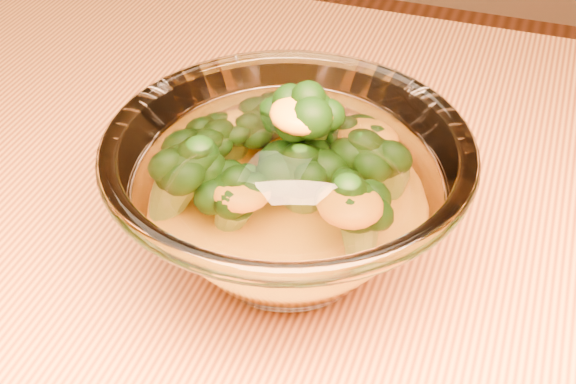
{
  "coord_description": "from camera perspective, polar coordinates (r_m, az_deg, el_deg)",
  "views": [
    {
      "loc": [
        0.21,
        -0.33,
        1.11
      ],
      "look_at": [
        0.09,
        0.03,
        0.81
      ],
      "focal_mm": 50.0,
      "sensor_mm": 36.0,
      "label": 1
    }
  ],
  "objects": [
    {
      "name": "glass_bowl",
      "position": [
        0.49,
        0.0,
        -0.44
      ],
      "size": [
        0.22,
        0.22,
        0.1
      ],
      "color": "white",
      "rests_on": "table"
    },
    {
      "name": "cheese_sauce",
      "position": [
        0.5,
        0.0,
        -2.27
      ],
      "size": [
        0.12,
        0.12,
        0.03
      ],
      "primitive_type": "ellipsoid",
      "color": "gold",
      "rests_on": "glass_bowl"
    },
    {
      "name": "table",
      "position": [
        0.6,
        -9.0,
        -11.41
      ],
      "size": [
        1.2,
        0.8,
        0.75
      ],
      "color": "#CC813D",
      "rests_on": "ground"
    },
    {
      "name": "broccoli_heap",
      "position": [
        0.49,
        -0.25,
        1.85
      ],
      "size": [
        0.15,
        0.12,
        0.09
      ],
      "color": "black",
      "rests_on": "cheese_sauce"
    }
  ]
}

